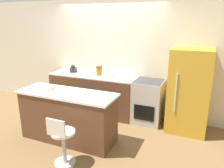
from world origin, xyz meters
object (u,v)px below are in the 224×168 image
at_px(refrigerator, 189,91).
at_px(stool_chair, 62,141).
at_px(kettle, 73,69).
at_px(mixing_bowl, 109,74).
at_px(oven_range, 148,102).

height_order(refrigerator, stool_chair, refrigerator).
relative_size(refrigerator, stool_chair, 2.02).
xyz_separation_m(kettle, mixing_bowl, (0.95, -0.00, -0.04)).
relative_size(refrigerator, mixing_bowl, 7.86).
xyz_separation_m(oven_range, refrigerator, (0.81, -0.04, 0.36)).
distance_m(stool_chair, mixing_bowl, 2.08).
xyz_separation_m(stool_chair, kettle, (-1.07, 2.00, 0.60)).
xyz_separation_m(oven_range, mixing_bowl, (-0.92, 0.04, 0.50)).
relative_size(kettle, mixing_bowl, 0.90).
height_order(stool_chair, kettle, kettle).
distance_m(refrigerator, stool_chair, 2.54).
relative_size(oven_range, refrigerator, 0.57).
distance_m(stool_chair, kettle, 2.34).
height_order(stool_chair, mixing_bowl, mixing_bowl).
bearing_deg(stool_chair, mixing_bowl, 93.26).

